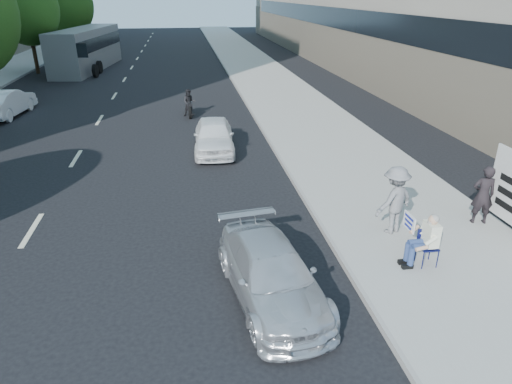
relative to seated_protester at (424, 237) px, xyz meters
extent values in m
plane|color=black|center=(-3.19, 1.49, -0.87)|extent=(160.00, 160.00, 0.00)
cube|color=#9F9D94|center=(0.81, 21.49, -0.80)|extent=(5.00, 120.00, 0.15)
cylinder|color=#382616|center=(-16.89, 31.49, 0.61)|extent=(0.30, 0.30, 2.97)
ellipsoid|color=#1D4813|center=(-16.89, 31.49, 4.02)|extent=(4.80, 4.80, 5.52)
cylinder|color=#382616|center=(-16.89, 45.49, 0.44)|extent=(0.30, 0.30, 2.62)
ellipsoid|color=#1D4813|center=(-16.89, 45.49, 3.91)|extent=(5.40, 5.40, 6.21)
cylinder|color=#121650|center=(-0.07, -0.21, -0.50)|extent=(0.02, 0.02, 0.45)
cylinder|color=#121650|center=(0.29, -0.21, -0.50)|extent=(0.02, 0.02, 0.45)
cylinder|color=#121650|center=(-0.07, 0.15, -0.50)|extent=(0.02, 0.02, 0.45)
cylinder|color=#121650|center=(0.29, 0.15, -0.50)|extent=(0.02, 0.02, 0.45)
cube|color=#121650|center=(0.11, -0.03, -0.26)|extent=(0.40, 0.40, 0.03)
cube|color=#121650|center=(0.11, 0.16, -0.07)|extent=(0.40, 0.02, 0.40)
cylinder|color=navy|center=(-0.11, -0.13, -0.17)|extent=(0.44, 0.17, 0.17)
cylinder|color=navy|center=(-0.33, -0.13, -0.40)|extent=(0.14, 0.14, 0.46)
cube|color=black|center=(-0.39, -0.13, -0.67)|extent=(0.26, 0.11, 0.10)
cylinder|color=navy|center=(-0.11, 0.07, -0.17)|extent=(0.44, 0.17, 0.17)
cylinder|color=navy|center=(-0.33, 0.07, -0.40)|extent=(0.14, 0.14, 0.46)
cube|color=black|center=(-0.39, 0.07, -0.67)|extent=(0.26, 0.11, 0.10)
cube|color=silver|center=(0.13, -0.03, 0.09)|extent=(0.26, 0.42, 0.56)
sphere|color=tan|center=(0.13, -0.03, 0.46)|extent=(0.23, 0.23, 0.23)
ellipsoid|color=gray|center=(0.15, -0.03, 0.49)|extent=(0.22, 0.24, 0.19)
ellipsoid|color=gray|center=(0.05, -0.03, 0.39)|extent=(0.10, 0.14, 0.13)
cylinder|color=silver|center=(0.01, -0.27, 0.06)|extent=(0.30, 0.10, 0.25)
cylinder|color=tan|center=(-0.19, -0.27, -0.12)|extent=(0.29, 0.09, 0.14)
cylinder|color=silver|center=(0.06, 0.23, 0.11)|extent=(0.26, 0.20, 0.32)
cylinder|color=tan|center=(-0.07, 0.37, 0.01)|extent=(0.30, 0.21, 0.18)
cube|color=white|center=(-0.14, 0.52, 0.14)|extent=(0.03, 0.55, 0.40)
imported|color=slate|center=(-0.01, 1.63, 0.20)|extent=(1.37, 1.12, 1.85)
imported|color=black|center=(2.61, 1.76, 0.11)|extent=(0.68, 0.52, 1.67)
cylinder|color=#4C4C4C|center=(3.01, 2.05, 0.38)|extent=(0.06, 0.06, 2.20)
cube|color=black|center=(2.97, 1.05, -0.02)|extent=(0.01, 1.30, 0.18)
imported|color=silver|center=(-3.69, -0.51, -0.28)|extent=(2.22, 4.30, 1.19)
imported|color=white|center=(-4.19, 9.54, -0.20)|extent=(1.80, 4.03, 1.34)
imported|color=white|center=(-14.62, 17.10, -0.16)|extent=(2.00, 4.46, 1.42)
cylinder|color=black|center=(-5.05, 15.05, -0.55)|extent=(0.13, 0.64, 0.64)
cylinder|color=black|center=(-5.05, 16.45, -0.55)|extent=(0.13, 0.64, 0.64)
cube|color=black|center=(-5.05, 15.75, -0.32)|extent=(0.28, 1.21, 0.35)
imported|color=black|center=(-5.05, 15.65, -0.16)|extent=(0.71, 0.56, 1.42)
cube|color=slate|center=(-13.18, 33.22, 0.78)|extent=(4.07, 12.23, 3.30)
cube|color=black|center=(-14.45, 33.22, 1.33)|extent=(1.58, 11.41, 1.00)
cube|color=black|center=(-11.91, 33.22, 1.33)|extent=(1.58, 11.41, 1.00)
cube|color=black|center=(-13.18, 27.20, 1.33)|extent=(2.39, 0.38, 1.00)
cylinder|color=black|center=(-14.43, 28.72, -0.37)|extent=(0.38, 1.02, 1.00)
cylinder|color=black|center=(-11.93, 28.72, -0.37)|extent=(0.38, 1.02, 1.00)
cylinder|color=black|center=(-14.43, 30.72, -0.37)|extent=(0.38, 1.02, 1.00)
cylinder|color=black|center=(-11.93, 30.72, -0.37)|extent=(0.38, 1.02, 1.00)
cylinder|color=black|center=(-14.43, 36.72, -0.37)|extent=(0.38, 1.02, 1.00)
cylinder|color=black|center=(-11.93, 36.72, -0.37)|extent=(0.38, 1.02, 1.00)
cylinder|color=black|center=(-14.43, 38.22, -0.37)|extent=(0.38, 1.02, 1.00)
cylinder|color=black|center=(-11.93, 38.22, -0.37)|extent=(0.38, 1.02, 1.00)
camera|label=1|loc=(-5.26, -8.49, 5.18)|focal=32.00mm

